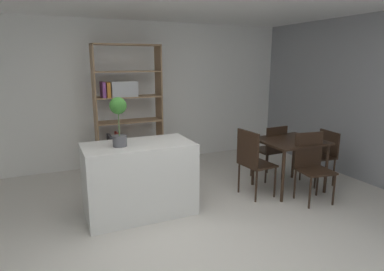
# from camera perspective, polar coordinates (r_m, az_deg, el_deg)

# --- Properties ---
(ground_plane) EXTENTS (9.26, 9.26, 0.00)m
(ground_plane) POSITION_cam_1_polar(r_m,az_deg,el_deg) (3.70, -0.25, -18.25)
(ground_plane) COLOR beige
(back_partition) EXTENTS (6.73, 0.06, 2.63)m
(back_partition) POSITION_cam_1_polar(r_m,az_deg,el_deg) (6.19, -12.21, 6.98)
(back_partition) COLOR white
(back_partition) RESTS_ON ground_plane
(kitchen_island) EXTENTS (1.34, 0.72, 0.92)m
(kitchen_island) POSITION_cam_1_polar(r_m,az_deg,el_deg) (4.21, -9.14, -7.48)
(kitchen_island) COLOR silver
(kitchen_island) RESTS_ON ground_plane
(potted_plant_on_island) EXTENTS (0.20, 0.20, 0.59)m
(potted_plant_on_island) POSITION_cam_1_polar(r_m,az_deg,el_deg) (3.93, -12.69, 3.19)
(potted_plant_on_island) COLOR #4C4C51
(potted_plant_on_island) RESTS_ON kitchen_island
(open_bookshelf) EXTENTS (1.15, 0.37, 2.19)m
(open_bookshelf) POSITION_cam_1_polar(r_m,az_deg,el_deg) (5.80, -11.80, 4.96)
(open_bookshelf) COLOR #997551
(open_bookshelf) RESTS_ON ground_plane
(dining_table) EXTENTS (0.91, 0.82, 0.77)m
(dining_table) POSITION_cam_1_polar(r_m,az_deg,el_deg) (5.10, 16.73, -1.75)
(dining_table) COLOR black
(dining_table) RESTS_ON ground_plane
(dining_chair_island_side) EXTENTS (0.44, 0.48, 0.97)m
(dining_chair_island_side) POSITION_cam_1_polar(r_m,az_deg,el_deg) (4.71, 10.46, -3.85)
(dining_chair_island_side) COLOR black
(dining_chair_island_side) RESTS_ON ground_plane
(dining_chair_far) EXTENTS (0.43, 0.45, 0.91)m
(dining_chair_far) POSITION_cam_1_polar(r_m,az_deg,el_deg) (5.46, 13.69, -2.02)
(dining_chair_far) COLOR black
(dining_chair_far) RESTS_ON ground_plane
(dining_chair_near) EXTENTS (0.49, 0.46, 0.95)m
(dining_chair_near) POSITION_cam_1_polar(r_m,az_deg,el_deg) (4.83, 20.11, -4.26)
(dining_chair_near) COLOR black
(dining_chair_near) RESTS_ON ground_plane
(dining_chair_window_side) EXTENTS (0.44, 0.47, 0.84)m
(dining_chair_window_side) POSITION_cam_1_polar(r_m,az_deg,el_deg) (5.58, 21.86, -2.65)
(dining_chair_window_side) COLOR black
(dining_chair_window_side) RESTS_ON ground_plane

